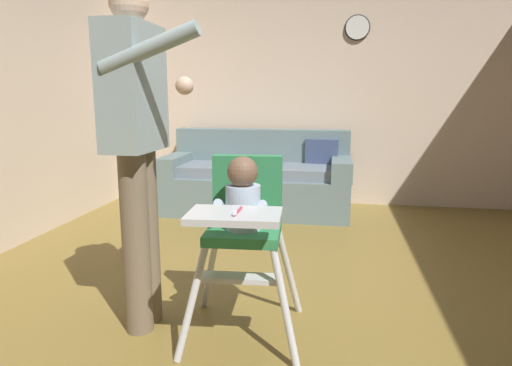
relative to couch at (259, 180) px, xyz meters
The scene contains 7 objects.
ground 2.47m from the couch, 76.15° to the right, with size 6.31×7.31×0.10m, color olive.
wall_far 1.26m from the couch, 41.69° to the left, with size 5.51×0.06×2.64m, color beige.
couch is the anchor object (origin of this frame).
high_chair 2.60m from the couch, 82.08° to the right, with size 0.64×0.75×0.94m.
adult_standing 2.64m from the couch, 94.24° to the right, with size 0.51×0.50×1.75m.
toy_ball 1.69m from the couch, 115.75° to the right, with size 0.21×0.21×0.21m, color orange.
wall_clock 1.95m from the couch, 25.66° to the left, with size 0.27×0.04×0.27m.
Camera 1 is at (0.20, -2.28, 1.22)m, focal length 31.31 mm.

